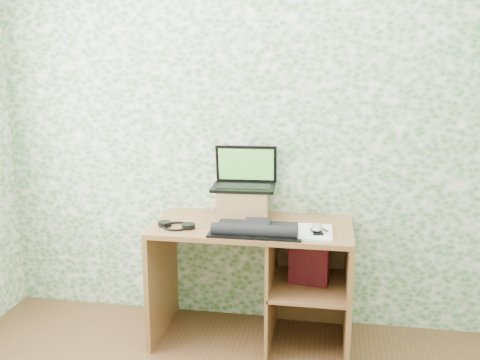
% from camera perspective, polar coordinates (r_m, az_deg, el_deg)
% --- Properties ---
extents(wall_back, '(3.50, 0.00, 3.50)m').
position_cam_1_polar(wall_back, '(3.44, 2.16, 5.53)').
color(wall_back, white).
rests_on(wall_back, ground).
extents(desk, '(1.20, 0.60, 0.75)m').
position_cam_1_polar(desk, '(3.36, 2.74, -9.09)').
color(desk, brown).
rests_on(desk, floor).
extents(riser, '(0.32, 0.27, 0.19)m').
position_cam_1_polar(riser, '(3.38, 0.37, -2.50)').
color(riser, '#9B7745').
rests_on(riser, desk).
extents(laptop, '(0.41, 0.30, 0.26)m').
position_cam_1_polar(laptop, '(3.38, 0.49, 0.22)').
color(laptop, black).
rests_on(laptop, riser).
extents(keyboard, '(0.53, 0.27, 0.07)m').
position_cam_1_polar(keyboard, '(3.08, 1.71, -5.26)').
color(keyboard, black).
rests_on(keyboard, desk).
extents(headphones, '(0.23, 0.19, 0.03)m').
position_cam_1_polar(headphones, '(3.22, -6.78, -4.86)').
color(headphones, black).
rests_on(headphones, desk).
extents(notepad, '(0.21, 0.30, 0.01)m').
position_cam_1_polar(notepad, '(3.12, 7.91, -5.54)').
color(notepad, white).
rests_on(notepad, desk).
extents(mouse, '(0.09, 0.12, 0.04)m').
position_cam_1_polar(mouse, '(3.08, 8.20, -5.26)').
color(mouse, '#BDBDBF').
rests_on(mouse, notepad).
extents(pen, '(0.08, 0.12, 0.01)m').
position_cam_1_polar(pen, '(3.16, 8.73, -5.12)').
color(pen, black).
rests_on(pen, notepad).
extents(red_box, '(0.25, 0.11, 0.28)m').
position_cam_1_polar(red_box, '(3.29, 7.36, -8.67)').
color(red_box, maroon).
rests_on(red_box, desk).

